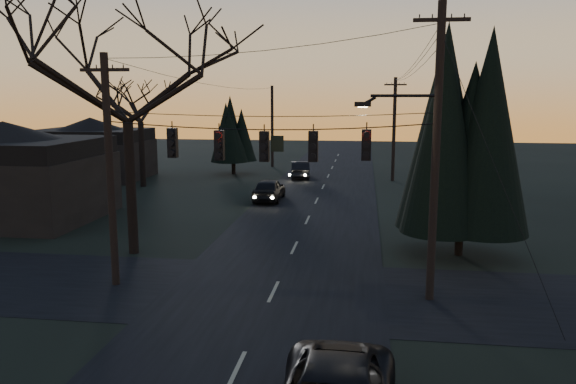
# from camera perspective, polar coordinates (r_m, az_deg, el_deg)

# --- Properties ---
(main_road) EXTENTS (8.00, 120.00, 0.02)m
(main_road) POSITION_cam_1_polar(r_m,az_deg,el_deg) (30.11, 1.60, -3.68)
(main_road) COLOR black
(main_road) RESTS_ON ground
(cross_road) EXTENTS (60.00, 7.00, 0.02)m
(cross_road) POSITION_cam_1_polar(r_m,az_deg,el_deg) (20.59, -1.48, -10.09)
(cross_road) COLOR black
(cross_road) RESTS_ON ground
(utility_pole_right) EXTENTS (5.00, 0.30, 10.00)m
(utility_pole_right) POSITION_cam_1_polar(r_m,az_deg,el_deg) (20.49, 14.15, -10.53)
(utility_pole_right) COLOR black
(utility_pole_right) RESTS_ON ground
(utility_pole_left) EXTENTS (1.80, 0.30, 8.50)m
(utility_pole_left) POSITION_cam_1_polar(r_m,az_deg,el_deg) (22.32, -17.06, -8.97)
(utility_pole_left) COLOR black
(utility_pole_left) RESTS_ON ground
(utility_pole_far_r) EXTENTS (1.80, 0.30, 8.50)m
(utility_pole_far_r) POSITION_cam_1_polar(r_m,az_deg,el_deg) (47.69, 10.56, 1.13)
(utility_pole_far_r) COLOR black
(utility_pole_far_r) RESTS_ON ground
(utility_pole_far_l) EXTENTS (0.30, 0.30, 8.00)m
(utility_pole_far_l) POSITION_cam_1_polar(r_m,az_deg,el_deg) (56.31, -1.60, 2.59)
(utility_pole_far_l) COLOR black
(utility_pole_far_l) RESTS_ON ground
(span_signal_assembly) EXTENTS (11.50, 0.44, 1.50)m
(span_signal_assembly) POSITION_cam_1_polar(r_m,az_deg,el_deg) (19.49, -2.24, 4.80)
(span_signal_assembly) COLOR black
(span_signal_assembly) RESTS_ON ground
(bare_tree_left) EXTENTS (9.54, 9.54, 11.76)m
(bare_tree_left) POSITION_cam_1_polar(r_m,az_deg,el_deg) (25.49, -16.22, 12.12)
(bare_tree_left) COLOR black
(bare_tree_left) RESTS_ON ground
(evergreen_right) EXTENTS (4.52, 4.52, 8.88)m
(evergreen_right) POSITION_cam_1_polar(r_m,az_deg,el_deg) (25.41, 17.47, 4.86)
(evergreen_right) COLOR black
(evergreen_right) RESTS_ON ground
(bare_tree_dist) EXTENTS (6.45, 6.45, 10.04)m
(bare_tree_dist) POSITION_cam_1_polar(r_m,az_deg,el_deg) (44.85, -14.85, 9.43)
(bare_tree_dist) COLOR black
(bare_tree_dist) RESTS_ON ground
(evergreen_dist) EXTENTS (3.78, 3.78, 6.25)m
(evergreen_dist) POSITION_cam_1_polar(r_m,az_deg,el_deg) (50.83, -5.61, 5.98)
(evergreen_dist) COLOR black
(evergreen_dist) RESTS_ON ground
(house_left_near) EXTENTS (10.00, 8.00, 5.60)m
(house_left_near) POSITION_cam_1_polar(r_m,az_deg,el_deg) (35.66, -26.68, 1.94)
(house_left_near) COLOR black
(house_left_near) RESTS_ON ground
(house_left_far) EXTENTS (9.00, 7.00, 5.20)m
(house_left_far) POSITION_cam_1_polar(r_m,az_deg,el_deg) (50.90, -19.32, 4.23)
(house_left_far) COLOR black
(house_left_far) RESTS_ON ground
(sedan_oncoming_a) EXTENTS (1.81, 4.45, 1.51)m
(sedan_oncoming_a) POSITION_cam_1_polar(r_m,az_deg,el_deg) (37.87, -1.94, 0.25)
(sedan_oncoming_a) COLOR black
(sedan_oncoming_a) RESTS_ON ground
(sedan_oncoming_b) EXTENTS (2.05, 4.47, 1.42)m
(sedan_oncoming_b) POSITION_cam_1_polar(r_m,az_deg,el_deg) (48.43, 1.26, 2.27)
(sedan_oncoming_b) COLOR black
(sedan_oncoming_b) RESTS_ON ground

